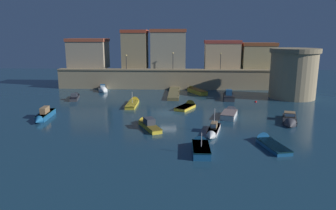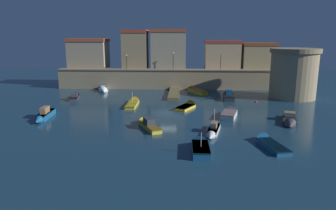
% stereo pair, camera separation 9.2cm
% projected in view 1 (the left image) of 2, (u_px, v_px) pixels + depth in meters
% --- Properties ---
extents(ground_plane, '(123.69, 123.69, 0.00)m').
position_uv_depth(ground_plane, '(168.00, 113.00, 46.67)').
color(ground_plane, '#19384C').
extents(quay_wall, '(49.79, 2.48, 4.26)m').
position_uv_depth(quay_wall, '(173.00, 79.00, 67.35)').
color(quay_wall, '#9E8966').
rests_on(quay_wall, ground).
extents(old_town_backdrop, '(46.27, 6.20, 8.70)m').
position_uv_depth(old_town_backdrop, '(160.00, 52.00, 69.69)').
color(old_town_backdrop, tan).
rests_on(old_town_backdrop, ground).
extents(fortress_tower, '(8.87, 8.87, 9.10)m').
position_uv_depth(fortress_tower, '(293.00, 73.00, 57.11)').
color(fortress_tower, '#9E8966').
rests_on(fortress_tower, ground).
extents(pier_dock, '(2.05, 11.90, 0.70)m').
position_uv_depth(pier_dock, '(174.00, 93.00, 60.87)').
color(pier_dock, brown).
rests_on(pier_dock, ground).
extents(quay_lamp_0, '(0.32, 0.32, 3.07)m').
position_uv_depth(quay_lamp_0, '(126.00, 59.00, 66.90)').
color(quay_lamp_0, black).
rests_on(quay_lamp_0, quay_wall).
extents(quay_lamp_1, '(0.32, 0.32, 3.61)m').
position_uv_depth(quay_lamp_1, '(173.00, 58.00, 66.36)').
color(quay_lamp_1, black).
rests_on(quay_lamp_1, quay_wall).
extents(quay_lamp_2, '(0.32, 0.32, 3.52)m').
position_uv_depth(quay_lamp_2, '(221.00, 58.00, 65.91)').
color(quay_lamp_2, black).
rests_on(quay_lamp_2, quay_wall).
extents(moored_boat_0, '(2.92, 6.15, 1.58)m').
position_uv_depth(moored_boat_0, '(267.00, 142.00, 33.26)').
color(moored_boat_0, '#195689').
rests_on(moored_boat_0, ground).
extents(moored_boat_1, '(1.63, 7.41, 2.78)m').
position_uv_depth(moored_boat_1, '(133.00, 103.00, 52.57)').
color(moored_boat_1, gold).
rests_on(moored_boat_1, ground).
extents(moored_boat_2, '(3.95, 5.45, 1.76)m').
position_uv_depth(moored_boat_2, '(188.00, 106.00, 50.16)').
color(moored_boat_2, gold).
rests_on(moored_boat_2, ground).
extents(moored_boat_3, '(3.49, 6.71, 1.70)m').
position_uv_depth(moored_boat_3, '(290.00, 121.00, 41.20)').
color(moored_boat_3, '#333338').
rests_on(moored_boat_3, ground).
extents(moored_boat_4, '(2.42, 5.86, 1.49)m').
position_uv_depth(moored_boat_4, '(75.00, 97.00, 57.22)').
color(moored_boat_4, '#333338').
rests_on(moored_boat_4, ground).
extents(moored_boat_5, '(2.36, 5.77, 3.15)m').
position_uv_depth(moored_boat_5, '(213.00, 131.00, 36.70)').
color(moored_boat_5, silver).
rests_on(moored_boat_5, ground).
extents(moored_boat_6, '(3.19, 5.45, 1.75)m').
position_uv_depth(moored_boat_6, '(230.00, 113.00, 44.86)').
color(moored_boat_6, silver).
rests_on(moored_boat_6, ground).
extents(moored_boat_7, '(4.02, 6.50, 1.65)m').
position_uv_depth(moored_boat_7, '(147.00, 124.00, 39.61)').
color(moored_boat_7, gold).
rests_on(moored_boat_7, ground).
extents(moored_boat_8, '(2.22, 5.65, 2.25)m').
position_uv_depth(moored_boat_8, '(228.00, 96.00, 57.18)').
color(moored_boat_8, '#333338').
rests_on(moored_boat_8, ground).
extents(moored_boat_9, '(1.70, 5.09, 2.58)m').
position_uv_depth(moored_boat_9, '(201.00, 147.00, 31.42)').
color(moored_boat_9, '#195689').
rests_on(moored_boat_9, ground).
extents(moored_boat_10, '(3.20, 5.56, 1.77)m').
position_uv_depth(moored_boat_10, '(103.00, 89.00, 64.54)').
color(moored_boat_10, white).
rests_on(moored_boat_10, ground).
extents(moored_boat_11, '(1.79, 6.70, 1.79)m').
position_uv_depth(moored_boat_11, '(44.00, 115.00, 43.21)').
color(moored_boat_11, '#195689').
rests_on(moored_boat_11, ground).
extents(moored_boat_12, '(4.49, 6.99, 1.37)m').
position_uv_depth(moored_boat_12, '(195.00, 90.00, 63.20)').
color(moored_boat_12, gold).
rests_on(moored_boat_12, ground).
extents(mooring_buoy_0, '(0.45, 0.45, 0.45)m').
position_uv_depth(mooring_buoy_0, '(256.00, 102.00, 54.26)').
color(mooring_buoy_0, red).
rests_on(mooring_buoy_0, ground).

